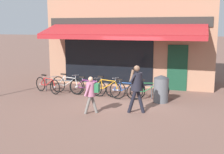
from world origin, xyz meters
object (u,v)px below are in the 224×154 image
pedestrian_child (92,91)px  bicycle_red (47,85)px  bicycle_purple (87,87)px  bicycle_green (148,91)px  bicycle_orange (106,88)px  bicycle_silver (68,85)px  bicycle_blue (125,90)px  litter_bin (161,89)px  pedestrian_adult (137,84)px

pedestrian_child → bicycle_red: bearing=-42.9°
bicycle_purple → bicycle_green: 2.61m
bicycle_green → bicycle_orange: bearing=161.5°
bicycle_purple → pedestrian_child: 2.65m
bicycle_silver → bicycle_orange: 1.84m
bicycle_red → bicycle_green: bearing=23.6°
bicycle_red → pedestrian_child: (3.00, -2.24, 0.43)m
bicycle_silver → bicycle_blue: (2.63, -0.06, -0.04)m
bicycle_purple → litter_bin: (3.17, -0.21, 0.18)m
bicycle_silver → litter_bin: size_ratio=1.60×
litter_bin → bicycle_purple: bearing=176.2°
bicycle_purple → bicycle_green: (2.61, 0.02, 0.02)m
bicycle_green → litter_bin: litter_bin is taller
bicycle_green → pedestrian_adult: bearing=-115.4°
bicycle_red → bicycle_silver: bicycle_silver is taller
bicycle_blue → pedestrian_adult: 2.11m
bicycle_blue → litter_bin: litter_bin is taller
bicycle_orange → bicycle_silver: bearing=-173.9°
bicycle_purple → pedestrian_adult: pedestrian_adult is taller
bicycle_orange → pedestrian_child: bearing=-72.2°
bicycle_silver → pedestrian_adult: size_ratio=1.04×
bicycle_blue → bicycle_green: 0.94m
bicycle_blue → bicycle_green: bicycle_green is taller
bicycle_orange → pedestrian_child: (0.26, -2.24, 0.39)m
bicycle_purple → bicycle_green: bicycle_green is taller
pedestrian_adult → litter_bin: bearing=-101.3°
bicycle_orange → litter_bin: bearing=9.1°
bicycle_green → bicycle_silver: bearing=156.3°
bicycle_red → bicycle_orange: 2.74m
bicycle_green → pedestrian_adult: (-0.06, -1.85, 0.63)m
bicycle_orange → bicycle_green: bicycle_orange is taller
bicycle_red → bicycle_green: (4.47, 0.14, 0.02)m
bicycle_orange → pedestrian_child: size_ratio=1.42×
bicycle_silver → bicycle_blue: bicycle_silver is taller
pedestrian_adult → litter_bin: (0.62, 1.62, -0.46)m
bicycle_red → bicycle_orange: bearing=21.7°
litter_bin → pedestrian_child: bearing=-133.3°
bicycle_silver → pedestrian_adult: 4.01m
pedestrian_adult → bicycle_green: bearing=-82.5°
bicycle_orange → pedestrian_adult: bearing=-34.4°
bicycle_red → bicycle_blue: size_ratio=0.94×
pedestrian_child → litter_bin: bearing=-139.4°
litter_bin → bicycle_blue: bearing=172.6°
bicycle_red → pedestrian_child: 3.76m
bicycle_purple → pedestrian_child: (1.14, -2.36, 0.43)m
bicycle_green → pedestrian_child: 2.83m
bicycle_red → litter_bin: 5.03m
bicycle_purple → bicycle_blue: (1.68, -0.01, -0.00)m
bicycle_orange → litter_bin: size_ratio=1.70×
bicycle_orange → bicycle_blue: bicycle_orange is taller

